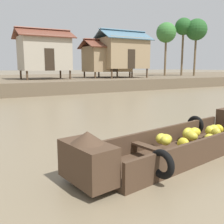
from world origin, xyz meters
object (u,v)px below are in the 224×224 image
object	(u,v)px
palm_tree_mid	(183,27)
palm_tree_far	(166,33)
palm_tree_near	(196,30)
stilt_house_mid_right	(123,53)
stilt_house_left	(44,53)
stilt_house_mid_left	(107,59)
banana_boat	(184,141)

from	to	relation	value
palm_tree_mid	palm_tree_far	xyz separation A→B (m)	(-2.39, 0.34, -0.76)
palm_tree_near	palm_tree_far	distance (m)	3.78
stilt_house_mid_right	stilt_house_left	bearing A→B (deg)	175.03
palm_tree_near	stilt_house_mid_left	bearing A→B (deg)	179.30
stilt_house_left	palm_tree_far	bearing A→B (deg)	5.15
stilt_house_mid_left	palm_tree_far	distance (m)	9.25
palm_tree_near	palm_tree_mid	world-z (taller)	palm_tree_mid
stilt_house_mid_right	palm_tree_near	xyz separation A→B (m)	(10.78, 0.66, 2.98)
stilt_house_left	palm_tree_near	xyz separation A→B (m)	(18.42, -0.00, 3.15)
stilt_house_left	palm_tree_far	size ratio (longest dim) A/B	0.77
stilt_house_mid_right	palm_tree_mid	distance (m)	10.35
palm_tree_mid	palm_tree_far	bearing A→B (deg)	171.92
stilt_house_left	stilt_house_mid_right	distance (m)	7.68
palm_tree_mid	banana_boat	bearing A→B (deg)	-134.45
palm_tree_far	banana_boat	bearing A→B (deg)	-130.20
stilt_house_left	palm_tree_mid	size ratio (longest dim) A/B	0.69
stilt_house_mid_left	stilt_house_mid_right	size ratio (longest dim) A/B	0.96
banana_boat	stilt_house_mid_right	xyz separation A→B (m)	(9.70, 18.06, 3.05)
palm_tree_near	palm_tree_mid	size ratio (longest dim) A/B	0.98
palm_tree_mid	stilt_house_mid_right	bearing A→B (deg)	-170.19
stilt_house_left	palm_tree_mid	bearing A→B (deg)	3.32
stilt_house_mid_right	palm_tree_far	size ratio (longest dim) A/B	0.83
banana_boat	palm_tree_far	distance (m)	26.87
palm_tree_far	palm_tree_mid	bearing A→B (deg)	-8.08
banana_boat	palm_tree_far	world-z (taller)	palm_tree_far
palm_tree_mid	stilt_house_mid_left	bearing A→B (deg)	-175.54
stilt_house_mid_left	palm_tree_mid	xyz separation A→B (m)	(11.02, 0.86, 3.88)
stilt_house_mid_left	palm_tree_near	bearing A→B (deg)	-0.70
stilt_house_mid_right	palm_tree_mid	xyz separation A→B (m)	(9.66, 1.67, 3.33)
stilt_house_mid_right	palm_tree_mid	bearing A→B (deg)	9.81
stilt_house_mid_left	stilt_house_mid_right	world-z (taller)	stilt_house_mid_right
stilt_house_left	stilt_house_mid_right	size ratio (longest dim) A/B	0.93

